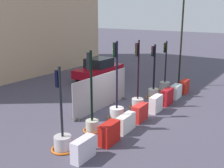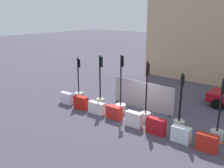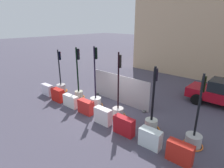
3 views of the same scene
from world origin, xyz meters
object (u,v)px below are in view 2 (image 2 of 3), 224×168
Objects in this scene: traffic_light_4 at (179,121)px; construction_barrier_7 at (207,143)px; traffic_light_1 at (100,96)px; construction_barrier_0 at (67,98)px; construction_barrier_3 at (114,113)px; construction_barrier_5 at (156,126)px; traffic_light_0 at (79,94)px; construction_barrier_2 at (96,108)px; traffic_light_2 at (121,104)px; traffic_light_3 at (146,112)px; construction_barrier_1 at (81,103)px; construction_barrier_4 at (134,119)px; construction_barrier_6 at (181,134)px; traffic_light_5 at (217,132)px.

traffic_light_4 is 3.28× the size of construction_barrier_7.
traffic_light_1 is 2.50m from construction_barrier_0.
construction_barrier_3 is 0.96× the size of construction_barrier_5.
traffic_light_4 is (8.03, 0.10, 0.10)m from traffic_light_0.
construction_barrier_3 is at bearing 2.88° from construction_barrier_2.
traffic_light_2 is 3.54× the size of construction_barrier_5.
traffic_light_3 is at bearing 10.60° from construction_barrier_0.
traffic_light_1 is at bearing 66.54° from construction_barrier_1.
traffic_light_2 is 2.27m from construction_barrier_4.
traffic_light_1 is 6.81m from construction_barrier_6.
construction_barrier_4 is (-0.07, -1.15, -0.10)m from traffic_light_3.
construction_barrier_2 is (-7.24, -1.33, -0.08)m from traffic_light_5.
traffic_light_1 reaches higher than traffic_light_5.
traffic_light_2 is 1.61m from construction_barrier_2.
traffic_light_2 is at bearing -179.96° from traffic_light_4.
construction_barrier_2 is 4.44m from construction_barrier_5.
traffic_light_5 reaches higher than construction_barrier_5.
traffic_light_5 is 3.23× the size of construction_barrier_4.
traffic_light_2 is at bearing -2.50° from traffic_light_1.
traffic_light_2 is at bearing 168.62° from construction_barrier_7.
traffic_light_0 is 5.89m from traffic_light_3.
construction_barrier_6 is (0.68, -1.20, -0.13)m from traffic_light_4.
traffic_light_2 is at bearing 47.84° from construction_barrier_2.
construction_barrier_7 is at bearing -6.48° from traffic_light_0.
traffic_light_2 is at bearing 177.78° from traffic_light_3.
traffic_light_4 is (4.12, 0.00, 0.00)m from traffic_light_2.
construction_barrier_4 is at bearing -18.99° from traffic_light_1.
construction_barrier_6 is (8.82, 0.01, 0.01)m from construction_barrier_0.
traffic_light_1 is 4.02m from construction_barrier_4.
traffic_light_3 is 3.26m from construction_barrier_2.
traffic_light_4 reaches higher than construction_barrier_1.
construction_barrier_0 is 8.82m from construction_barrier_6.
construction_barrier_6 is at bearing -1.00° from construction_barrier_3.
construction_barrier_5 is (1.45, -0.01, 0.01)m from construction_barrier_4.
construction_barrier_1 is 8.59m from construction_barrier_7.
traffic_light_2 is 4.19m from construction_barrier_0.
traffic_light_1 is at bearing 170.67° from construction_barrier_7.
traffic_light_0 is at bearing 169.01° from construction_barrier_4.
traffic_light_0 is 3.19× the size of construction_barrier_4.
construction_barrier_0 is 1.02× the size of construction_barrier_1.
traffic_light_5 is at bearing 7.51° from construction_barrier_0.
traffic_light_1 is 0.97× the size of traffic_light_3.
traffic_light_1 reaches higher than construction_barrier_0.
construction_barrier_1 is at bearing -179.54° from construction_barrier_4.
construction_barrier_0 is at bearing -179.96° from construction_barrier_6.
traffic_light_1 is 3.52× the size of construction_barrier_4.
construction_barrier_5 is (7.38, -0.03, 0.04)m from construction_barrier_0.
construction_barrier_7 is (2.01, -1.24, -0.12)m from traffic_light_4.
construction_barrier_7 is at bearing -11.38° from traffic_light_2.
traffic_light_3 reaches higher than traffic_light_1.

